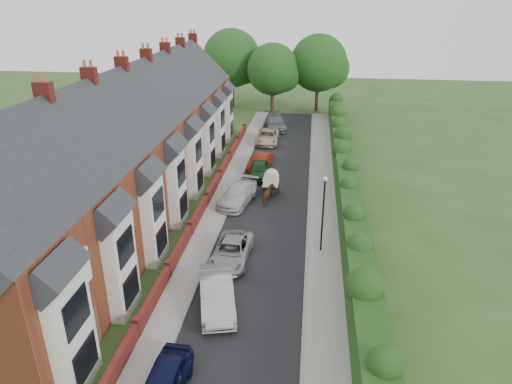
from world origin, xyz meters
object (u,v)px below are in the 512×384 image
at_px(car_navy, 164,383).
at_px(car_silver_a, 217,293).
at_px(lamppost, 324,205).
at_px(car_white, 238,194).
at_px(car_red, 261,162).
at_px(horse_cart, 271,181).
at_px(car_beige, 267,137).
at_px(horse, 269,195).
at_px(car_grey, 276,122).
at_px(car_green, 259,170).
at_px(car_silver_b, 232,251).

distance_m(car_navy, car_silver_a, 6.11).
bearing_deg(lamppost, car_silver_a, -131.00).
relative_size(car_white, car_red, 1.23).
bearing_deg(lamppost, horse_cart, 115.03).
distance_m(lamppost, car_navy, 14.09).
xyz_separation_m(car_white, car_beige, (0.73, 15.86, -0.03)).
distance_m(car_navy, car_red, 26.76).
xyz_separation_m(car_beige, horse, (1.67, -15.77, 0.03)).
distance_m(car_white, horse_cart, 3.13).
bearing_deg(horse, car_grey, -79.21).
xyz_separation_m(car_green, car_grey, (0.13, 16.03, 0.08)).
xyz_separation_m(lamppost, car_silver_a, (-5.44, -6.25, -2.50)).
xyz_separation_m(car_red, car_beige, (-0.15, 8.00, 0.03)).
bearing_deg(car_silver_b, horse_cart, 84.25).
relative_size(horse, horse_cart, 0.61).
bearing_deg(car_silver_a, car_white, 79.66).
relative_size(car_beige, horse_cart, 1.78).
height_order(car_silver_a, horse, car_silver_a).
height_order(car_white, horse, car_white).
bearing_deg(car_navy, horse, 84.76).
relative_size(car_white, horse_cart, 1.77).
relative_size(car_red, horse, 2.38).
bearing_deg(horse_cart, car_red, 104.41).
relative_size(car_navy, car_silver_b, 0.87).
xyz_separation_m(car_red, horse, (1.51, -7.77, 0.05)).
bearing_deg(car_green, car_silver_b, -93.61).
bearing_deg(horse_cart, car_beige, 96.84).
height_order(car_silver_b, horse, horse).
distance_m(car_silver_a, car_silver_b, 4.54).
height_order(car_white, car_green, car_white).
bearing_deg(car_green, lamppost, -69.51).
bearing_deg(horse, horse_cart, -82.60).
bearing_deg(car_navy, lamppost, 64.44).
height_order(car_silver_a, car_white, car_silver_a).
bearing_deg(car_silver_a, car_silver_b, 75.60).
height_order(car_silver_b, car_green, car_green).
distance_m(car_silver_a, horse, 13.02).
bearing_deg(car_grey, car_white, -104.33).
distance_m(lamppost, car_white, 9.54).
bearing_deg(horse_cart, car_navy, -96.56).
bearing_deg(horse_cart, car_silver_a, -95.53).
distance_m(car_beige, horse_cart, 14.01).
bearing_deg(car_beige, car_white, -93.90).
distance_m(car_red, car_beige, 8.00).
height_order(car_silver_a, car_silver_b, car_silver_a).
xyz_separation_m(car_green, car_red, (-0.12, 2.26, -0.04)).
relative_size(lamppost, car_beige, 1.01).
height_order(car_red, car_grey, car_grey).
bearing_deg(car_white, car_navy, -77.18).
bearing_deg(horse, car_beige, -76.56).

